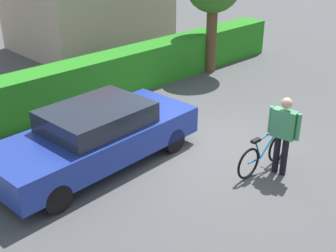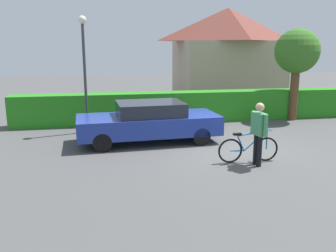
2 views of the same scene
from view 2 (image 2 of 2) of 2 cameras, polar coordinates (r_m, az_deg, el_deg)
name	(u,v)px [view 2 (image 2 of 2)]	position (r m, az deg, el deg)	size (l,w,h in m)	color
ground_plane	(230,149)	(11.05, 9.92, -3.65)	(60.00, 60.00, 0.00)	#494949
hedge_row	(195,106)	(14.97, 4.27, 3.18)	(14.63, 0.90, 1.23)	#267E1C
house_distant	(227,55)	(20.37, 9.42, 11.19)	(5.58, 4.61, 5.12)	tan
parked_car_near	(149,121)	(11.57, -3.09, 0.75)	(4.64, 2.04, 1.31)	navy
bicycle	(248,149)	(9.84, 12.75, -3.55)	(1.69, 0.50, 0.92)	black
person_rider	(259,129)	(9.46, 14.32, -0.50)	(0.26, 0.67, 1.66)	black
street_lamp	(84,58)	(13.00, -13.28, 10.51)	(0.28, 0.28, 4.09)	#38383D
tree_kerbside	(297,53)	(15.89, 19.94, 10.93)	(1.82, 1.82, 3.79)	brown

